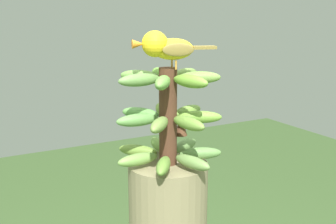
{
  "coord_description": "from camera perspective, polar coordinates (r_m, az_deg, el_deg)",
  "views": [
    {
      "loc": [
        -0.52,
        -0.96,
        1.61
      ],
      "look_at": [
        0.0,
        0.0,
        1.35
      ],
      "focal_mm": 44.3,
      "sensor_mm": 36.0,
      "label": 1
    }
  ],
  "objects": [
    {
      "name": "banana_bunch",
      "position": [
        1.12,
        0.04,
        -0.69
      ],
      "size": [
        0.29,
        0.3,
        0.27
      ],
      "color": "#4C2D1E",
      "rests_on": "banana_tree"
    },
    {
      "name": "perched_bird",
      "position": [
        1.06,
        -0.35,
        8.97
      ],
      "size": [
        0.22,
        0.09,
        0.1
      ],
      "color": "#C68933",
      "rests_on": "banana_bunch"
    }
  ]
}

